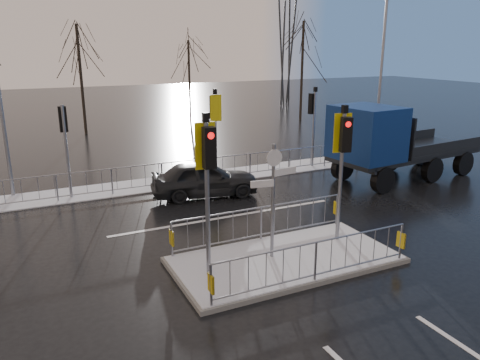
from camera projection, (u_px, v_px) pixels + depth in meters
name	position (u px, v px, depth m)	size (l,w,h in m)	color
ground	(285.00, 262.00, 12.55)	(120.00, 120.00, 0.00)	black
snow_verge	(181.00, 181.00, 19.99)	(30.00, 2.00, 0.04)	white
lane_markings	(292.00, 267.00, 12.26)	(8.00, 11.38, 0.01)	silver
traffic_island	(285.00, 249.00, 12.44)	(6.00, 3.04, 4.15)	#63635F
far_kerb_fixtures	(191.00, 160.00, 19.39)	(18.00, 0.65, 3.83)	gray
car_far_lane	(205.00, 179.00, 17.90)	(1.63, 4.06, 1.38)	black
flatbed_truck	(383.00, 142.00, 19.43)	(7.28, 3.26, 3.28)	black
tree_far_a	(79.00, 58.00, 29.43)	(3.75, 3.75, 7.08)	black
tree_far_b	(189.00, 65.00, 34.67)	(3.25, 3.25, 6.14)	black
tree_far_c	(303.00, 52.00, 35.14)	(4.00, 4.00, 7.55)	black
street_lamp_right	(382.00, 71.00, 23.10)	(1.25, 0.18, 8.00)	gray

